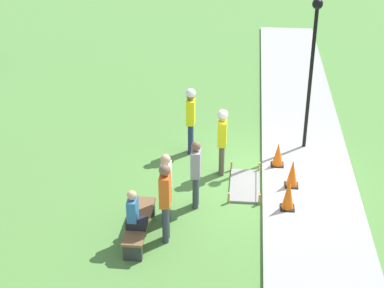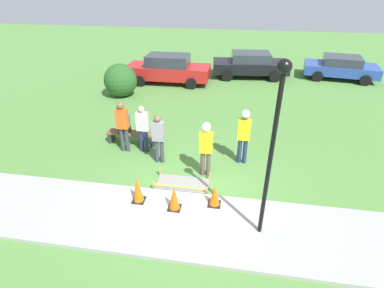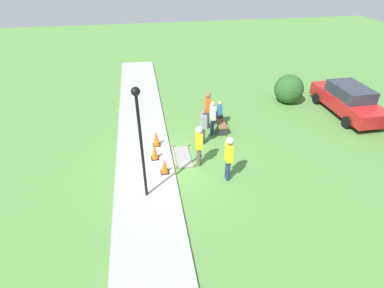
{
  "view_description": "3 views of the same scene",
  "coord_description": "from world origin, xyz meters",
  "px_view_note": "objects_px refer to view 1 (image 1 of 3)",
  "views": [
    {
      "loc": [
        -13.33,
        0.48,
        7.78
      ],
      "look_at": [
        0.05,
        1.84,
        0.9
      ],
      "focal_mm": 55.0,
      "sensor_mm": 36.0,
      "label": 1
    },
    {
      "loc": [
        1.03,
        -6.73,
        5.61
      ],
      "look_at": [
        -0.33,
        1.63,
        0.78
      ],
      "focal_mm": 28.0,
      "sensor_mm": 36.0,
      "label": 2
    },
    {
      "loc": [
        10.21,
        -0.97,
        7.65
      ],
      "look_at": [
        -0.32,
        0.88,
        0.72
      ],
      "focal_mm": 28.0,
      "sensor_mm": 36.0,
      "label": 3
    }
  ],
  "objects_px": {
    "lamppost_near": "(313,55)",
    "traffic_cone_far_patch": "(292,173)",
    "bystander_in_gray_shirt": "(166,184)",
    "traffic_cone_near_patch": "(288,194)",
    "worker_supervisor": "(191,114)",
    "worker_assistant": "(222,136)",
    "bystander_in_orange_shirt": "(165,198)",
    "person_seated_on_bench": "(134,213)",
    "traffic_cone_sidewalk_edge": "(278,154)",
    "park_bench": "(140,224)",
    "bystander_in_white_shirt": "(196,170)"
  },
  "relations": [
    {
      "from": "traffic_cone_far_patch",
      "to": "person_seated_on_bench",
      "type": "distance_m",
      "value": 4.38
    },
    {
      "from": "person_seated_on_bench",
      "to": "park_bench",
      "type": "bearing_deg",
      "value": -10.6
    },
    {
      "from": "traffic_cone_near_patch",
      "to": "bystander_in_orange_shirt",
      "type": "relative_size",
      "value": 0.42
    },
    {
      "from": "person_seated_on_bench",
      "to": "worker_assistant",
      "type": "height_order",
      "value": "worker_assistant"
    },
    {
      "from": "worker_supervisor",
      "to": "worker_assistant",
      "type": "height_order",
      "value": "worker_supervisor"
    },
    {
      "from": "bystander_in_orange_shirt",
      "to": "traffic_cone_far_patch",
      "type": "bearing_deg",
      "value": -49.51
    },
    {
      "from": "park_bench",
      "to": "lamppost_near",
      "type": "relative_size",
      "value": 0.45
    },
    {
      "from": "traffic_cone_near_patch",
      "to": "bystander_in_white_shirt",
      "type": "relative_size",
      "value": 0.46
    },
    {
      "from": "bystander_in_white_shirt",
      "to": "traffic_cone_sidewalk_edge",
      "type": "bearing_deg",
      "value": -44.19
    },
    {
      "from": "park_bench",
      "to": "bystander_in_white_shirt",
      "type": "height_order",
      "value": "bystander_in_white_shirt"
    },
    {
      "from": "person_seated_on_bench",
      "to": "traffic_cone_sidewalk_edge",
      "type": "bearing_deg",
      "value": -40.74
    },
    {
      "from": "bystander_in_gray_shirt",
      "to": "traffic_cone_near_patch",
      "type": "bearing_deg",
      "value": -76.1
    },
    {
      "from": "traffic_cone_sidewalk_edge",
      "to": "worker_supervisor",
      "type": "distance_m",
      "value": 2.62
    },
    {
      "from": "traffic_cone_far_patch",
      "to": "bystander_in_orange_shirt",
      "type": "height_order",
      "value": "bystander_in_orange_shirt"
    },
    {
      "from": "traffic_cone_sidewalk_edge",
      "to": "bystander_in_gray_shirt",
      "type": "relative_size",
      "value": 0.37
    },
    {
      "from": "traffic_cone_far_patch",
      "to": "traffic_cone_sidewalk_edge",
      "type": "relative_size",
      "value": 1.11
    },
    {
      "from": "lamppost_near",
      "to": "bystander_in_orange_shirt",
      "type": "bearing_deg",
      "value": 144.69
    },
    {
      "from": "traffic_cone_near_patch",
      "to": "traffic_cone_far_patch",
      "type": "height_order",
      "value": "traffic_cone_near_patch"
    },
    {
      "from": "traffic_cone_near_patch",
      "to": "bystander_in_white_shirt",
      "type": "height_order",
      "value": "bystander_in_white_shirt"
    },
    {
      "from": "worker_assistant",
      "to": "bystander_in_orange_shirt",
      "type": "bearing_deg",
      "value": 161.11
    },
    {
      "from": "bystander_in_gray_shirt",
      "to": "person_seated_on_bench",
      "type": "bearing_deg",
      "value": 147.72
    },
    {
      "from": "park_bench",
      "to": "worker_supervisor",
      "type": "distance_m",
      "value": 4.25
    },
    {
      "from": "traffic_cone_far_patch",
      "to": "traffic_cone_sidewalk_edge",
      "type": "distance_m",
      "value": 1.1
    },
    {
      "from": "bystander_in_orange_shirt",
      "to": "bystander_in_gray_shirt",
      "type": "relative_size",
      "value": 1.07
    },
    {
      "from": "traffic_cone_far_patch",
      "to": "worker_assistant",
      "type": "height_order",
      "value": "worker_assistant"
    },
    {
      "from": "worker_assistant",
      "to": "lamppost_near",
      "type": "relative_size",
      "value": 0.44
    },
    {
      "from": "lamppost_near",
      "to": "worker_supervisor",
      "type": "bearing_deg",
      "value": 98.88
    },
    {
      "from": "bystander_in_gray_shirt",
      "to": "lamppost_near",
      "type": "distance_m",
      "value": 5.54
    },
    {
      "from": "traffic_cone_near_patch",
      "to": "bystander_in_white_shirt",
      "type": "xyz_separation_m",
      "value": [
        0.04,
        2.18,
        0.49
      ]
    },
    {
      "from": "traffic_cone_sidewalk_edge",
      "to": "park_bench",
      "type": "relative_size",
      "value": 0.35
    },
    {
      "from": "park_bench",
      "to": "bystander_in_white_shirt",
      "type": "relative_size",
      "value": 1.08
    },
    {
      "from": "park_bench",
      "to": "bystander_in_orange_shirt",
      "type": "relative_size",
      "value": 1.0
    },
    {
      "from": "traffic_cone_far_patch",
      "to": "bystander_in_gray_shirt",
      "type": "height_order",
      "value": "bystander_in_gray_shirt"
    },
    {
      "from": "traffic_cone_sidewalk_edge",
      "to": "worker_assistant",
      "type": "height_order",
      "value": "worker_assistant"
    },
    {
      "from": "traffic_cone_near_patch",
      "to": "person_seated_on_bench",
      "type": "xyz_separation_m",
      "value": [
        -1.58,
        3.34,
        0.3
      ]
    },
    {
      "from": "traffic_cone_near_patch",
      "to": "traffic_cone_sidewalk_edge",
      "type": "height_order",
      "value": "traffic_cone_near_patch"
    },
    {
      "from": "traffic_cone_sidewalk_edge",
      "to": "bystander_in_orange_shirt",
      "type": "distance_m",
      "value": 4.34
    },
    {
      "from": "traffic_cone_sidewalk_edge",
      "to": "bystander_in_gray_shirt",
      "type": "height_order",
      "value": "bystander_in_gray_shirt"
    },
    {
      "from": "traffic_cone_near_patch",
      "to": "person_seated_on_bench",
      "type": "bearing_deg",
      "value": 115.29
    },
    {
      "from": "lamppost_near",
      "to": "traffic_cone_far_patch",
      "type": "bearing_deg",
      "value": 168.31
    },
    {
      "from": "traffic_cone_far_patch",
      "to": "worker_supervisor",
      "type": "bearing_deg",
      "value": 57.51
    },
    {
      "from": "traffic_cone_sidewalk_edge",
      "to": "lamppost_near",
      "type": "height_order",
      "value": "lamppost_near"
    },
    {
      "from": "worker_assistant",
      "to": "traffic_cone_near_patch",
      "type": "bearing_deg",
      "value": -135.13
    },
    {
      "from": "traffic_cone_far_patch",
      "to": "worker_supervisor",
      "type": "height_order",
      "value": "worker_supervisor"
    },
    {
      "from": "worker_supervisor",
      "to": "park_bench",
      "type": "bearing_deg",
      "value": 170.22
    },
    {
      "from": "person_seated_on_bench",
      "to": "bystander_in_orange_shirt",
      "type": "bearing_deg",
      "value": -72.67
    },
    {
      "from": "traffic_cone_sidewalk_edge",
      "to": "bystander_in_white_shirt",
      "type": "relative_size",
      "value": 0.38
    },
    {
      "from": "traffic_cone_far_patch",
      "to": "traffic_cone_near_patch",
      "type": "bearing_deg",
      "value": 172.12
    },
    {
      "from": "worker_supervisor",
      "to": "lamppost_near",
      "type": "distance_m",
      "value": 3.63
    },
    {
      "from": "traffic_cone_far_patch",
      "to": "lamppost_near",
      "type": "distance_m",
      "value": 3.29
    }
  ]
}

